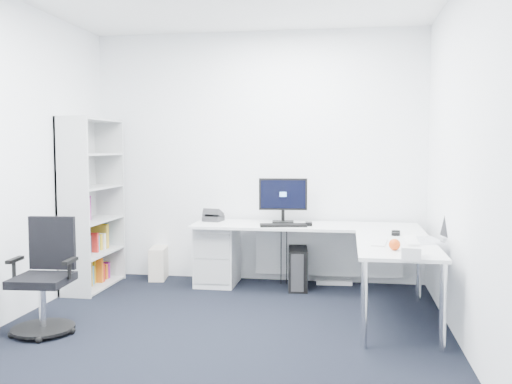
# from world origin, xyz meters

# --- Properties ---
(ground) EXTENTS (4.20, 4.20, 0.00)m
(ground) POSITION_xyz_m (0.00, 0.00, 0.00)
(ground) COLOR black
(wall_back) EXTENTS (3.60, 0.02, 2.70)m
(wall_back) POSITION_xyz_m (0.00, 2.10, 1.35)
(wall_back) COLOR white
(wall_back) RESTS_ON ground
(wall_front) EXTENTS (3.60, 0.02, 2.70)m
(wall_front) POSITION_xyz_m (0.00, -2.10, 1.35)
(wall_front) COLOR white
(wall_front) RESTS_ON ground
(wall_right) EXTENTS (0.02, 4.20, 2.70)m
(wall_right) POSITION_xyz_m (1.80, 0.00, 1.35)
(wall_right) COLOR white
(wall_right) RESTS_ON ground
(l_desk) EXTENTS (2.29, 1.28, 0.67)m
(l_desk) POSITION_xyz_m (0.55, 1.40, 0.33)
(l_desk) COLOR silver
(l_desk) RESTS_ON ground
(drawer_pedestal) EXTENTS (0.41, 0.51, 0.63)m
(drawer_pedestal) POSITION_xyz_m (-0.38, 1.79, 0.31)
(drawer_pedestal) COLOR silver
(drawer_pedestal) RESTS_ON ground
(bookshelf) EXTENTS (0.34, 0.88, 1.75)m
(bookshelf) POSITION_xyz_m (-1.62, 1.45, 0.88)
(bookshelf) COLOR #B0B2B2
(bookshelf) RESTS_ON ground
(task_chair) EXTENTS (0.54, 0.54, 0.90)m
(task_chair) POSITION_xyz_m (-1.37, 0.00, 0.45)
(task_chair) COLOR black
(task_chair) RESTS_ON ground
(black_pc_tower) EXTENTS (0.23, 0.45, 0.42)m
(black_pc_tower) POSITION_xyz_m (0.48, 1.74, 0.21)
(black_pc_tower) COLOR black
(black_pc_tower) RESTS_ON ground
(beige_pc_tower) EXTENTS (0.22, 0.39, 0.35)m
(beige_pc_tower) POSITION_xyz_m (-1.09, 1.94, 0.18)
(beige_pc_tower) COLOR beige
(beige_pc_tower) RESTS_ON ground
(power_strip) EXTENTS (0.38, 0.09, 0.04)m
(power_strip) POSITION_xyz_m (0.85, 1.95, 0.02)
(power_strip) COLOR silver
(power_strip) RESTS_ON ground
(monitor) EXTENTS (0.51, 0.21, 0.48)m
(monitor) POSITION_xyz_m (0.31, 1.81, 0.91)
(monitor) COLOR black
(monitor) RESTS_ON l_desk
(black_keyboard) EXTENTS (0.49, 0.25, 0.02)m
(black_keyboard) POSITION_xyz_m (0.34, 1.56, 0.68)
(black_keyboard) COLOR black
(black_keyboard) RESTS_ON l_desk
(mouse) EXTENTS (0.08, 0.12, 0.04)m
(mouse) POSITION_xyz_m (0.59, 1.65, 0.69)
(mouse) COLOR black
(mouse) RESTS_ON l_desk
(desk_phone) EXTENTS (0.22, 0.22, 0.13)m
(desk_phone) POSITION_xyz_m (-0.44, 1.85, 0.73)
(desk_phone) COLOR #292A2C
(desk_phone) RESTS_ON l_desk
(laptop) EXTENTS (0.41, 0.41, 0.25)m
(laptop) POSITION_xyz_m (1.61, 0.82, 0.80)
(laptop) COLOR silver
(laptop) RESTS_ON l_desk
(white_keyboard) EXTENTS (0.16, 0.39, 0.01)m
(white_keyboard) POSITION_xyz_m (1.24, 0.69, 0.68)
(white_keyboard) COLOR silver
(white_keyboard) RESTS_ON l_desk
(headphones) EXTENTS (0.13, 0.19, 0.05)m
(headphones) POSITION_xyz_m (1.41, 1.19, 0.69)
(headphones) COLOR black
(headphones) RESTS_ON l_desk
(orange_fruit) EXTENTS (0.09, 0.09, 0.09)m
(orange_fruit) POSITION_xyz_m (1.33, 0.37, 0.71)
(orange_fruit) COLOR #E44D14
(orange_fruit) RESTS_ON l_desk
(tissue_box) EXTENTS (0.15, 0.27, 0.09)m
(tissue_box) POSITION_xyz_m (1.42, 0.09, 0.71)
(tissue_box) COLOR silver
(tissue_box) RESTS_ON l_desk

